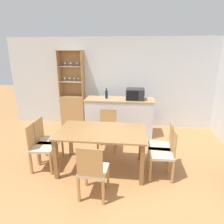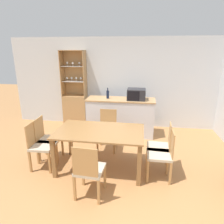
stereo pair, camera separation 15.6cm
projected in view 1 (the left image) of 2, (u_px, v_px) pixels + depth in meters
The scene contains 13 objects.
ground_plane at pixel (114, 175), 3.66m from camera, with size 18.00×18.00×0.00m, color #B27A47.
wall_back at pixel (124, 83), 5.78m from camera, with size 6.80×0.06×2.55m.
kitchen_counter at pixel (119, 117), 5.34m from camera, with size 1.78×0.60×0.98m.
display_cabinet at pixel (73, 104), 5.94m from camera, with size 0.69×0.35×2.19m.
dining_table at pixel (102, 136), 3.69m from camera, with size 1.61×0.96×0.78m.
dining_chair_side_right_near at pixel (164, 153), 3.50m from camera, with size 0.42×0.42×0.91m.
dining_chair_side_left_far at pixel (48, 140), 4.01m from camera, with size 0.43×0.43×0.91m.
dining_chair_side_right_far at pixel (162, 146), 3.77m from camera, with size 0.44×0.44×0.91m.
dining_chair_head_far at pixel (107, 130), 4.52m from camera, with size 0.42×0.42×0.91m.
dining_chair_head_near at pixel (93, 171), 2.99m from camera, with size 0.44×0.44×0.91m.
dining_chair_side_left_near at pixel (41, 147), 3.74m from camera, with size 0.43×0.43×0.91m.
microwave at pixel (135, 94), 5.10m from camera, with size 0.46×0.40×0.28m.
wine_bottle at pixel (106, 94), 5.21m from camera, with size 0.07×0.07×0.28m.
Camera 1 is at (0.32, -3.14, 2.20)m, focal length 32.00 mm.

